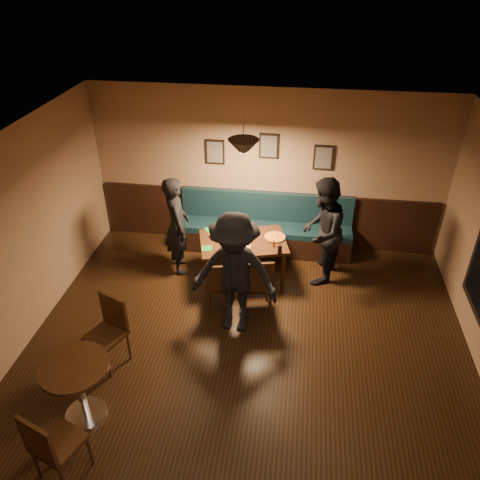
{
  "coord_description": "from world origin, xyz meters",
  "views": [
    {
      "loc": [
        0.55,
        -3.91,
        4.69
      ],
      "look_at": [
        -0.27,
        1.95,
        0.95
      ],
      "focal_mm": 35.45,
      "sensor_mm": 36.0,
      "label": 1
    }
  ],
  "objects_px": {
    "chair_near_right": "(257,283)",
    "tabasco_bottle": "(274,243)",
    "diner_left": "(177,226)",
    "cafe_chair_near": "(58,441)",
    "soda_glass": "(280,249)",
    "diner_right": "(322,232)",
    "dining_table": "(243,260)",
    "booth_bench": "(265,225)",
    "diner_front": "(234,274)",
    "chair_near_left": "(220,283)",
    "cafe_chair_far": "(105,334)",
    "cafe_table": "(80,391)"
  },
  "relations": [
    {
      "from": "cafe_chair_far",
      "to": "cafe_chair_near",
      "type": "xyz_separation_m",
      "value": [
        0.11,
        -1.52,
        0.0
      ]
    },
    {
      "from": "diner_left",
      "to": "tabasco_bottle",
      "type": "bearing_deg",
      "value": -119.82
    },
    {
      "from": "chair_near_right",
      "to": "tabasco_bottle",
      "type": "xyz_separation_m",
      "value": [
        0.19,
        0.65,
        0.29
      ]
    },
    {
      "from": "diner_front",
      "to": "cafe_chair_near",
      "type": "xyz_separation_m",
      "value": [
        -1.41,
        -2.43,
        -0.43
      ]
    },
    {
      "from": "booth_bench",
      "to": "cafe_chair_far",
      "type": "bearing_deg",
      "value": -120.48
    },
    {
      "from": "cafe_table",
      "to": "cafe_chair_far",
      "type": "height_order",
      "value": "cafe_chair_far"
    },
    {
      "from": "diner_right",
      "to": "cafe_chair_near",
      "type": "height_order",
      "value": "diner_right"
    },
    {
      "from": "dining_table",
      "to": "chair_near_left",
      "type": "relative_size",
      "value": 1.55
    },
    {
      "from": "chair_near_left",
      "to": "soda_glass",
      "type": "distance_m",
      "value": 1.03
    },
    {
      "from": "cafe_table",
      "to": "diner_front",
      "type": "bearing_deg",
      "value": 49.27
    },
    {
      "from": "dining_table",
      "to": "cafe_chair_far",
      "type": "xyz_separation_m",
      "value": [
        -1.48,
        -2.07,
        0.13
      ]
    },
    {
      "from": "chair_near_right",
      "to": "soda_glass",
      "type": "relative_size",
      "value": 6.59
    },
    {
      "from": "cafe_table",
      "to": "cafe_chair_near",
      "type": "height_order",
      "value": "cafe_chair_near"
    },
    {
      "from": "diner_left",
      "to": "booth_bench",
      "type": "bearing_deg",
      "value": -82.07
    },
    {
      "from": "soda_glass",
      "to": "cafe_table",
      "type": "xyz_separation_m",
      "value": [
        -2.05,
        -2.63,
        -0.38
      ]
    },
    {
      "from": "diner_right",
      "to": "cafe_chair_far",
      "type": "relative_size",
      "value": 1.82
    },
    {
      "from": "diner_front",
      "to": "tabasco_bottle",
      "type": "xyz_separation_m",
      "value": [
        0.45,
        1.06,
        -0.14
      ]
    },
    {
      "from": "diner_front",
      "to": "cafe_table",
      "type": "distance_m",
      "value": 2.35
    },
    {
      "from": "booth_bench",
      "to": "diner_front",
      "type": "distance_m",
      "value": 2.11
    },
    {
      "from": "diner_front",
      "to": "soda_glass",
      "type": "distance_m",
      "value": 1.06
    },
    {
      "from": "diner_right",
      "to": "cafe_chair_near",
      "type": "bearing_deg",
      "value": -20.87
    },
    {
      "from": "soda_glass",
      "to": "cafe_chair_near",
      "type": "distance_m",
      "value": 3.86
    },
    {
      "from": "chair_near_right",
      "to": "diner_left",
      "type": "relative_size",
      "value": 0.58
    },
    {
      "from": "diner_front",
      "to": "cafe_chair_far",
      "type": "height_order",
      "value": "diner_front"
    },
    {
      "from": "cafe_chair_far",
      "to": "cafe_chair_near",
      "type": "height_order",
      "value": "cafe_chair_near"
    },
    {
      "from": "diner_front",
      "to": "soda_glass",
      "type": "bearing_deg",
      "value": 63.48
    },
    {
      "from": "chair_near_left",
      "to": "cafe_chair_near",
      "type": "xyz_separation_m",
      "value": [
        -1.13,
        -2.82,
        0.06
      ]
    },
    {
      "from": "dining_table",
      "to": "cafe_chair_far",
      "type": "bearing_deg",
      "value": -140.57
    },
    {
      "from": "dining_table",
      "to": "cafe_table",
      "type": "bearing_deg",
      "value": -131.72
    },
    {
      "from": "dining_table",
      "to": "soda_glass",
      "type": "distance_m",
      "value": 0.78
    },
    {
      "from": "diner_left",
      "to": "diner_front",
      "type": "height_order",
      "value": "diner_front"
    },
    {
      "from": "diner_left",
      "to": "cafe_chair_near",
      "type": "relative_size",
      "value": 1.72
    },
    {
      "from": "chair_near_left",
      "to": "cafe_table",
      "type": "distance_m",
      "value": 2.46
    },
    {
      "from": "dining_table",
      "to": "diner_front",
      "type": "bearing_deg",
      "value": -103.11
    },
    {
      "from": "chair_near_right",
      "to": "cafe_table",
      "type": "height_order",
      "value": "chair_near_right"
    },
    {
      "from": "diner_right",
      "to": "dining_table",
      "type": "bearing_deg",
      "value": -68.37
    },
    {
      "from": "diner_left",
      "to": "soda_glass",
      "type": "relative_size",
      "value": 11.32
    },
    {
      "from": "booth_bench",
      "to": "chair_near_left",
      "type": "bearing_deg",
      "value": -107.12
    },
    {
      "from": "diner_left",
      "to": "cafe_chair_near",
      "type": "bearing_deg",
      "value": 153.39
    },
    {
      "from": "dining_table",
      "to": "soda_glass",
      "type": "xyz_separation_m",
      "value": [
        0.59,
        -0.27,
        0.43
      ]
    },
    {
      "from": "dining_table",
      "to": "soda_glass",
      "type": "height_order",
      "value": "soda_glass"
    },
    {
      "from": "tabasco_bottle",
      "to": "cafe_table",
      "type": "distance_m",
      "value": 3.44
    },
    {
      "from": "booth_bench",
      "to": "cafe_chair_far",
      "type": "relative_size",
      "value": 3.09
    },
    {
      "from": "cafe_chair_near",
      "to": "soda_glass",
      "type": "bearing_deg",
      "value": 80.23
    },
    {
      "from": "booth_bench",
      "to": "soda_glass",
      "type": "distance_m",
      "value": 1.25
    },
    {
      "from": "chair_near_left",
      "to": "chair_near_right",
      "type": "xyz_separation_m",
      "value": [
        0.55,
        0.02,
        0.06
      ]
    },
    {
      "from": "diner_right",
      "to": "chair_near_right",
      "type": "bearing_deg",
      "value": -31.13
    },
    {
      "from": "booth_bench",
      "to": "tabasco_bottle",
      "type": "bearing_deg",
      "value": -77.34
    },
    {
      "from": "diner_front",
      "to": "diner_right",
      "type": "bearing_deg",
      "value": 53.91
    },
    {
      "from": "diner_left",
      "to": "diner_right",
      "type": "bearing_deg",
      "value": -110.77
    }
  ]
}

